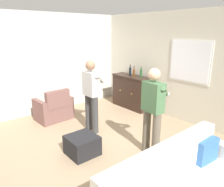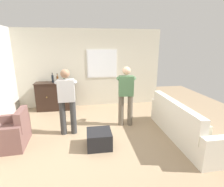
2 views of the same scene
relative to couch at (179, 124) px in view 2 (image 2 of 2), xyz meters
The scene contains 11 objects.
ground 2.08m from the couch, behind, with size 10.40×10.40×0.00m, color #9E8466.
wall_back_with_window 3.67m from the couch, 125.21° to the left, with size 5.20×0.15×2.80m.
couch is the anchor object (origin of this frame).
armchair 3.91m from the couch, behind, with size 0.70×0.92×0.85m.
sideboard_cabinet 4.16m from the couch, 142.73° to the left, with size 1.29×0.49×0.99m.
bottle_wine_green 4.23m from the couch, 143.38° to the left, with size 0.07×0.07×0.34m.
bottle_liquor_amber 4.11m from the couch, 141.99° to the left, with size 0.07×0.07×0.31m.
bottle_spirits_clear 3.99m from the couch, 139.23° to the left, with size 0.06×0.06×0.32m.
ottoman 1.98m from the couch, behind, with size 0.55×0.55×0.37m, color black.
person_standing_left 2.84m from the couch, 166.78° to the left, with size 0.56×0.48×1.68m.
person_standing_right 1.57m from the couch, 141.01° to the left, with size 0.55×0.50×1.68m.
Camera 2 is at (-0.17, -3.85, 2.21)m, focal length 28.00 mm.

